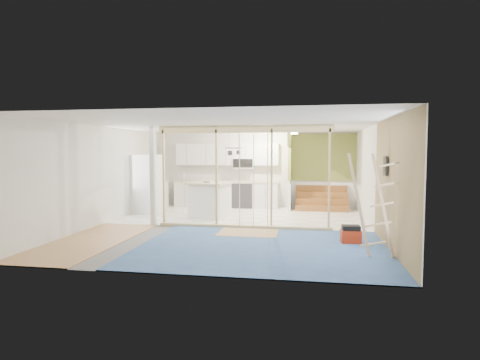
% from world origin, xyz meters
% --- Properties ---
extents(room, '(7.01, 8.01, 2.61)m').
position_xyz_m(room, '(0.00, 0.00, 1.30)').
color(room, slate).
rests_on(room, ground).
extents(floor_overlays, '(7.00, 8.00, 0.03)m').
position_xyz_m(floor_overlays, '(0.07, 0.06, 0.01)').
color(floor_overlays, white).
rests_on(floor_overlays, room).
extents(stud_frame, '(4.66, 0.14, 2.60)m').
position_xyz_m(stud_frame, '(-0.27, -0.00, 1.61)').
color(stud_frame, beige).
rests_on(stud_frame, room).
extents(base_cabinets, '(4.45, 2.24, 0.93)m').
position_xyz_m(base_cabinets, '(-1.61, 3.36, 0.47)').
color(base_cabinets, silver).
rests_on(base_cabinets, room).
extents(upper_cabinets, '(3.60, 0.41, 0.85)m').
position_xyz_m(upper_cabinets, '(-0.84, 3.82, 1.82)').
color(upper_cabinets, silver).
rests_on(upper_cabinets, room).
extents(green_partition, '(2.25, 1.51, 2.60)m').
position_xyz_m(green_partition, '(2.04, 3.66, 0.94)').
color(green_partition, olive).
rests_on(green_partition, room).
extents(pot_rack, '(0.52, 0.52, 0.72)m').
position_xyz_m(pot_rack, '(-0.31, 1.89, 2.00)').
color(pot_rack, black).
rests_on(pot_rack, room).
extents(sheathing_panel, '(0.02, 4.00, 2.60)m').
position_xyz_m(sheathing_panel, '(3.48, -2.00, 1.30)').
color(sheathing_panel, '#A48859').
rests_on(sheathing_panel, room).
extents(electrical_panel, '(0.04, 0.30, 0.40)m').
position_xyz_m(electrical_panel, '(3.43, -1.40, 1.65)').
color(electrical_panel, '#343338').
rests_on(electrical_panel, room).
extents(ceiling_light, '(0.32, 0.32, 0.08)m').
position_xyz_m(ceiling_light, '(1.40, 3.00, 2.54)').
color(ceiling_light, '#FFEABF').
rests_on(ceiling_light, room).
extents(fridge, '(0.98, 0.94, 1.85)m').
position_xyz_m(fridge, '(-3.08, 1.93, 0.92)').
color(fridge, white).
rests_on(fridge, room).
extents(island, '(1.24, 1.24, 1.05)m').
position_xyz_m(island, '(-0.95, 1.48, 0.52)').
color(island, white).
rests_on(island, room).
extents(bowl, '(0.28, 0.28, 0.07)m').
position_xyz_m(bowl, '(-1.01, 1.43, 1.08)').
color(bowl, silver).
rests_on(bowl, island).
extents(soap_bottle_a, '(0.15, 0.15, 0.30)m').
position_xyz_m(soap_bottle_a, '(-2.44, 3.70, 1.08)').
color(soap_bottle_a, '#B0B8C4').
rests_on(soap_bottle_a, base_cabinets).
extents(soap_bottle_b, '(0.08, 0.08, 0.17)m').
position_xyz_m(soap_bottle_b, '(0.70, 3.77, 1.02)').
color(soap_bottle_b, white).
rests_on(soap_bottle_b, base_cabinets).
extents(toolbox, '(0.42, 0.33, 0.39)m').
position_xyz_m(toolbox, '(2.79, -1.27, 0.18)').
color(toolbox, '#AC290F').
rests_on(toolbox, room).
extents(ladder, '(1.02, 0.04, 1.90)m').
position_xyz_m(ladder, '(3.07, -2.42, 0.97)').
color(ladder, '#E3BB8B').
rests_on(ladder, room).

